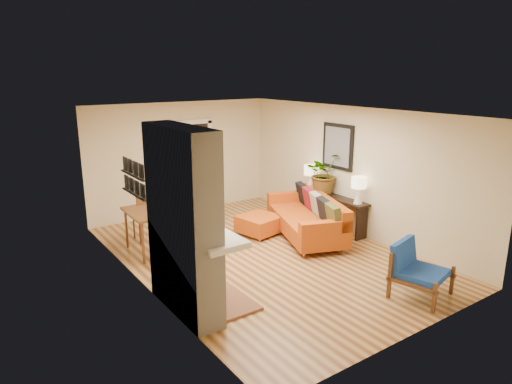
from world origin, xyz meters
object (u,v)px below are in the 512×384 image
(console_table, at_px, (332,202))
(houseplant, at_px, (324,173))
(blue_chair, at_px, (415,267))
(lamp_near, at_px, (359,187))
(lamp_far, at_px, (311,174))
(ottoman, at_px, (260,224))
(sofa, at_px, (310,217))
(dining_table, at_px, (153,218))

(console_table, bearing_deg, houseplant, 92.20)
(blue_chair, height_order, lamp_near, lamp_near)
(console_table, bearing_deg, blue_chair, -110.40)
(lamp_far, height_order, houseplant, houseplant)
(blue_chair, bearing_deg, lamp_near, 63.64)
(ottoman, height_order, lamp_near, lamp_near)
(lamp_near, height_order, lamp_far, same)
(blue_chair, height_order, console_table, blue_chair)
(ottoman, distance_m, console_table, 1.62)
(sofa, height_order, dining_table, dining_table)
(sofa, distance_m, console_table, 0.73)
(sofa, relative_size, blue_chair, 2.66)
(lamp_near, bearing_deg, sofa, 137.92)
(dining_table, height_order, lamp_far, lamp_far)
(console_table, height_order, houseplant, houseplant)
(lamp_near, height_order, houseplant, houseplant)
(sofa, bearing_deg, lamp_near, -42.08)
(blue_chair, distance_m, dining_table, 4.61)
(blue_chair, bearing_deg, console_table, 69.60)
(blue_chair, distance_m, lamp_far, 3.80)
(blue_chair, bearing_deg, sofa, 82.36)
(dining_table, xyz_separation_m, houseplant, (3.61, -0.69, 0.52))
(blue_chair, relative_size, dining_table, 0.51)
(console_table, bearing_deg, ottoman, 158.32)
(ottoman, xyz_separation_m, console_table, (1.47, -0.58, 0.35))
(console_table, bearing_deg, dining_table, 165.28)
(sofa, bearing_deg, blue_chair, -97.64)
(dining_table, distance_m, houseplant, 3.71)
(blue_chair, xyz_separation_m, lamp_far, (1.08, 3.59, 0.62))
(console_table, height_order, lamp_near, lamp_near)
(blue_chair, relative_size, console_table, 0.51)
(lamp_far, bearing_deg, lamp_near, -90.00)
(sofa, height_order, console_table, sofa)
(blue_chair, bearing_deg, ottoman, 96.45)
(sofa, xyz_separation_m, console_table, (0.70, 0.09, 0.18))
(sofa, height_order, blue_chair, sofa)
(lamp_far, xyz_separation_m, houseplant, (-0.01, -0.44, 0.11))
(sofa, bearing_deg, ottoman, 138.77)
(sofa, relative_size, lamp_near, 4.63)
(ottoman, xyz_separation_m, lamp_far, (1.47, 0.12, 0.84))
(blue_chair, height_order, lamp_far, lamp_far)
(console_table, xyz_separation_m, lamp_near, (0.00, -0.72, 0.49))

